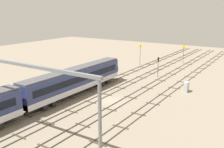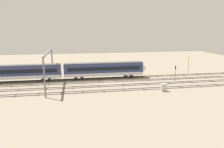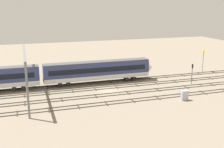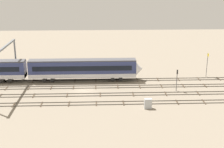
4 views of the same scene
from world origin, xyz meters
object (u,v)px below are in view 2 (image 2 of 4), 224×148
Objects in this scene: overhead_gantry at (48,61)px; signal_light_trackside_departure at (175,71)px; relay_cabinet at (164,88)px; train at (20,73)px; speed_sign_near_foreground at (189,63)px.

overhead_gantry is 35.44m from signal_light_trackside_departure.
relay_cabinet is (27.95, -9.49, -6.00)m from overhead_gantry.
overhead_gantry reaches higher than relay_cabinet.
train is at bearing 170.38° from signal_light_trackside_departure.
speed_sign_near_foreground reaches higher than relay_cabinet.
train is at bearing 156.05° from relay_cabinet.
relay_cabinet is (-16.57, -18.11, -2.76)m from speed_sign_near_foreground.
overhead_gantry is 10.44× the size of relay_cabinet.
speed_sign_near_foreground is at bearing 47.53° from relay_cabinet.
overhead_gantry is at bearing 161.25° from relay_cabinet.
train is 44.57m from signal_light_trackside_departure.
train is at bearing 142.08° from overhead_gantry.
signal_light_trackside_departure is at bearing -9.62° from train.
relay_cabinet is at bearing -132.47° from speed_sign_near_foreground.
train is 39.96× the size of relay_cabinet.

